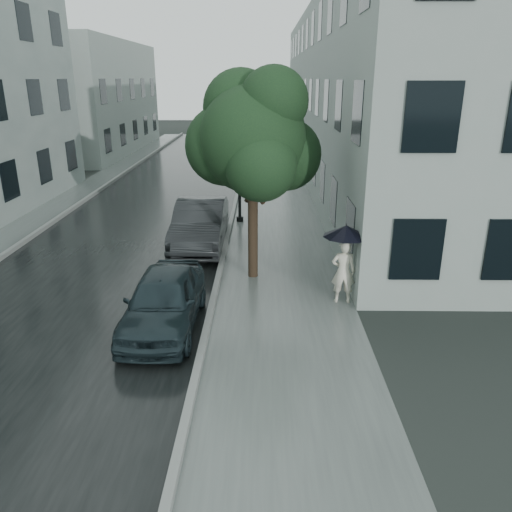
{
  "coord_description": "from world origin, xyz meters",
  "views": [
    {
      "loc": [
        -0.31,
        -9.64,
        5.4
      ],
      "look_at": [
        -0.48,
        1.82,
        1.3
      ],
      "focal_mm": 35.0,
      "sensor_mm": 36.0,
      "label": 1
    }
  ],
  "objects_px": {
    "pedestrian": "(343,272)",
    "lamp_post": "(235,150)",
    "car_far": "(200,224)",
    "street_tree": "(253,137)",
    "car_near": "(164,300)"
  },
  "relations": [
    {
      "from": "lamp_post",
      "to": "pedestrian",
      "type": "bearing_deg",
      "value": -78.22
    },
    {
      "from": "lamp_post",
      "to": "car_near",
      "type": "distance_m",
      "value": 9.24
    },
    {
      "from": "car_near",
      "to": "car_far",
      "type": "height_order",
      "value": "car_far"
    },
    {
      "from": "pedestrian",
      "to": "car_far",
      "type": "xyz_separation_m",
      "value": [
        -4.13,
        4.5,
        -0.06
      ]
    },
    {
      "from": "lamp_post",
      "to": "car_far",
      "type": "xyz_separation_m",
      "value": [
        -1.03,
        -3.01,
        -2.04
      ]
    },
    {
      "from": "pedestrian",
      "to": "lamp_post",
      "type": "bearing_deg",
      "value": -64.29
    },
    {
      "from": "car_near",
      "to": "car_far",
      "type": "relative_size",
      "value": 0.84
    },
    {
      "from": "pedestrian",
      "to": "car_near",
      "type": "relative_size",
      "value": 0.42
    },
    {
      "from": "street_tree",
      "to": "car_far",
      "type": "xyz_separation_m",
      "value": [
        -1.83,
        2.65,
        -3.14
      ]
    },
    {
      "from": "pedestrian",
      "to": "street_tree",
      "type": "height_order",
      "value": "street_tree"
    },
    {
      "from": "street_tree",
      "to": "car_near",
      "type": "bearing_deg",
      "value": -120.99
    },
    {
      "from": "street_tree",
      "to": "pedestrian",
      "type": "bearing_deg",
      "value": -38.82
    },
    {
      "from": "pedestrian",
      "to": "lamp_post",
      "type": "height_order",
      "value": "lamp_post"
    },
    {
      "from": "car_far",
      "to": "pedestrian",
      "type": "bearing_deg",
      "value": -47.69
    },
    {
      "from": "car_far",
      "to": "street_tree",
      "type": "bearing_deg",
      "value": -55.6
    }
  ]
}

